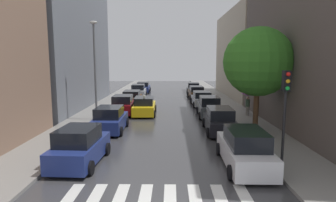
{
  "coord_description": "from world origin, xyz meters",
  "views": [
    {
      "loc": [
        0.47,
        -8.07,
        4.88
      ],
      "look_at": [
        0.19,
        19.07,
        1.03
      ],
      "focal_mm": 30.72,
      "sensor_mm": 36.0,
      "label": 1
    }
  ],
  "objects_px": {
    "parked_car_left_sixth": "(143,87)",
    "traffic_light_right_corner": "(286,97)",
    "parked_car_left_fourth": "(132,98)",
    "parked_car_right_fifth": "(196,93)",
    "parked_car_right_third": "(209,107)",
    "taxi_midroad": "(144,106)",
    "parked_car_left_nearest": "(80,147)",
    "parked_car_right_nearest": "(245,149)",
    "parked_car_right_sixth": "(193,88)",
    "parked_car_left_third": "(123,105)",
    "parked_car_right_fourth": "(202,99)",
    "lamp_post_left": "(95,64)",
    "street_tree_right": "(258,62)",
    "parked_car_left_second": "(110,120)",
    "parked_car_left_fifth": "(138,91)",
    "pedestrian_near_tree": "(248,99)",
    "parked_car_right_second": "(220,121)"
  },
  "relations": [
    {
      "from": "street_tree_right",
      "to": "parked_car_left_second",
      "type": "bearing_deg",
      "value": 179.37
    },
    {
      "from": "taxi_midroad",
      "to": "street_tree_right",
      "type": "xyz_separation_m",
      "value": [
        8.18,
        -6.3,
        4.02
      ]
    },
    {
      "from": "parked_car_left_fifth",
      "to": "traffic_light_right_corner",
      "type": "xyz_separation_m",
      "value": [
        9.3,
        -25.52,
        2.48
      ]
    },
    {
      "from": "parked_car_left_nearest",
      "to": "parked_car_left_fourth",
      "type": "distance_m",
      "value": 18.42
    },
    {
      "from": "parked_car_right_fourth",
      "to": "taxi_midroad",
      "type": "distance_m",
      "value": 7.8
    },
    {
      "from": "parked_car_right_nearest",
      "to": "parked_car_right_fifth",
      "type": "distance_m",
      "value": 24.17
    },
    {
      "from": "parked_car_right_second",
      "to": "parked_car_right_nearest",
      "type": "bearing_deg",
      "value": -178.2
    },
    {
      "from": "parked_car_right_third",
      "to": "taxi_midroad",
      "type": "distance_m",
      "value": 5.81
    },
    {
      "from": "parked_car_left_nearest",
      "to": "taxi_midroad",
      "type": "bearing_deg",
      "value": -5.94
    },
    {
      "from": "parked_car_left_fifth",
      "to": "parked_car_left_nearest",
      "type": "bearing_deg",
      "value": 178.49
    },
    {
      "from": "parked_car_left_third",
      "to": "pedestrian_near_tree",
      "type": "height_order",
      "value": "pedestrian_near_tree"
    },
    {
      "from": "parked_car_left_third",
      "to": "parked_car_right_sixth",
      "type": "relative_size",
      "value": 0.95
    },
    {
      "from": "parked_car_left_third",
      "to": "lamp_post_left",
      "type": "height_order",
      "value": "lamp_post_left"
    },
    {
      "from": "parked_car_right_fourth",
      "to": "parked_car_left_fifth",
      "type": "bearing_deg",
      "value": 46.04
    },
    {
      "from": "parked_car_right_fourth",
      "to": "taxi_midroad",
      "type": "xyz_separation_m",
      "value": [
        -5.74,
        -5.28,
        0.03
      ]
    },
    {
      "from": "parked_car_left_fifth",
      "to": "parked_car_right_fourth",
      "type": "bearing_deg",
      "value": -134.21
    },
    {
      "from": "parked_car_left_nearest",
      "to": "lamp_post_left",
      "type": "distance_m",
      "value": 10.6
    },
    {
      "from": "parked_car_left_sixth",
      "to": "parked_car_right_fifth",
      "type": "xyz_separation_m",
      "value": [
        7.53,
        -6.96,
        -0.0
      ]
    },
    {
      "from": "parked_car_left_nearest",
      "to": "lamp_post_left",
      "type": "bearing_deg",
      "value": 12.67
    },
    {
      "from": "parked_car_left_third",
      "to": "pedestrian_near_tree",
      "type": "xyz_separation_m",
      "value": [
        11.04,
        -1.46,
        0.8
      ]
    },
    {
      "from": "parked_car_right_third",
      "to": "parked_car_right_sixth",
      "type": "bearing_deg",
      "value": 0.94
    },
    {
      "from": "parked_car_right_nearest",
      "to": "traffic_light_right_corner",
      "type": "xyz_separation_m",
      "value": [
        1.58,
        -0.36,
        2.45
      ]
    },
    {
      "from": "parked_car_left_fourth",
      "to": "parked_car_left_fifth",
      "type": "bearing_deg",
      "value": -0.92
    },
    {
      "from": "parked_car_right_third",
      "to": "pedestrian_near_tree",
      "type": "height_order",
      "value": "pedestrian_near_tree"
    },
    {
      "from": "parked_car_left_fourth",
      "to": "parked_car_right_second",
      "type": "xyz_separation_m",
      "value": [
        7.64,
        -12.22,
        0.05
      ]
    },
    {
      "from": "parked_car_left_sixth",
      "to": "traffic_light_right_corner",
      "type": "height_order",
      "value": "traffic_light_right_corner"
    },
    {
      "from": "parked_car_left_fourth",
      "to": "parked_car_left_sixth",
      "type": "height_order",
      "value": "parked_car_left_sixth"
    },
    {
      "from": "parked_car_left_fifth",
      "to": "parked_car_right_nearest",
      "type": "relative_size",
      "value": 0.98
    },
    {
      "from": "parked_car_right_fourth",
      "to": "parked_car_left_fourth",
      "type": "bearing_deg",
      "value": 84.15
    },
    {
      "from": "street_tree_right",
      "to": "parked_car_left_nearest",
      "type": "bearing_deg",
      "value": -148.22
    },
    {
      "from": "parked_car_right_third",
      "to": "parked_car_left_third",
      "type": "bearing_deg",
      "value": 81.15
    },
    {
      "from": "parked_car_left_nearest",
      "to": "parked_car_right_fourth",
      "type": "xyz_separation_m",
      "value": [
        7.63,
        17.82,
        -0.1
      ]
    },
    {
      "from": "parked_car_left_sixth",
      "to": "parked_car_right_fifth",
      "type": "bearing_deg",
      "value": -133.38
    },
    {
      "from": "parked_car_left_fifth",
      "to": "taxi_midroad",
      "type": "distance_m",
      "value": 12.48
    },
    {
      "from": "street_tree_right",
      "to": "parked_car_left_third",
      "type": "bearing_deg",
      "value": 146.52
    },
    {
      "from": "parked_car_left_fifth",
      "to": "parked_car_right_sixth",
      "type": "bearing_deg",
      "value": -57.11
    },
    {
      "from": "parked_car_left_fourth",
      "to": "parked_car_right_fifth",
      "type": "relative_size",
      "value": 0.98
    },
    {
      "from": "parked_car_left_fourth",
      "to": "parked_car_right_second",
      "type": "distance_m",
      "value": 14.41
    },
    {
      "from": "parked_car_right_third",
      "to": "parked_car_right_fourth",
      "type": "bearing_deg",
      "value": 1.09
    },
    {
      "from": "parked_car_left_sixth",
      "to": "parked_car_right_third",
      "type": "xyz_separation_m",
      "value": [
        7.58,
        -19.24,
        0.08
      ]
    },
    {
      "from": "parked_car_right_fourth",
      "to": "pedestrian_near_tree",
      "type": "distance_m",
      "value": 7.17
    },
    {
      "from": "parked_car_right_nearest",
      "to": "parked_car_right_sixth",
      "type": "xyz_separation_m",
      "value": [
        0.0,
        30.45,
        -0.1
      ]
    },
    {
      "from": "traffic_light_right_corner",
      "to": "parked_car_left_nearest",
      "type": "bearing_deg",
      "value": 176.02
    },
    {
      "from": "street_tree_right",
      "to": "parked_car_right_fourth",
      "type": "bearing_deg",
      "value": 101.89
    },
    {
      "from": "parked_car_left_third",
      "to": "parked_car_right_fifth",
      "type": "bearing_deg",
      "value": -36.58
    },
    {
      "from": "parked_car_right_fourth",
      "to": "parked_car_right_fifth",
      "type": "xyz_separation_m",
      "value": [
        -0.06,
        6.07,
        0.01
      ]
    },
    {
      "from": "parked_car_right_fifth",
      "to": "parked_car_left_nearest",
      "type": "bearing_deg",
      "value": 161.25
    },
    {
      "from": "parked_car_right_nearest",
      "to": "parked_car_right_third",
      "type": "bearing_deg",
      "value": 0.99
    },
    {
      "from": "parked_car_left_fourth",
      "to": "parked_car_right_fifth",
      "type": "distance_m",
      "value": 9.35
    },
    {
      "from": "parked_car_left_third",
      "to": "parked_car_right_fifth",
      "type": "distance_m",
      "value": 13.35
    }
  ]
}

